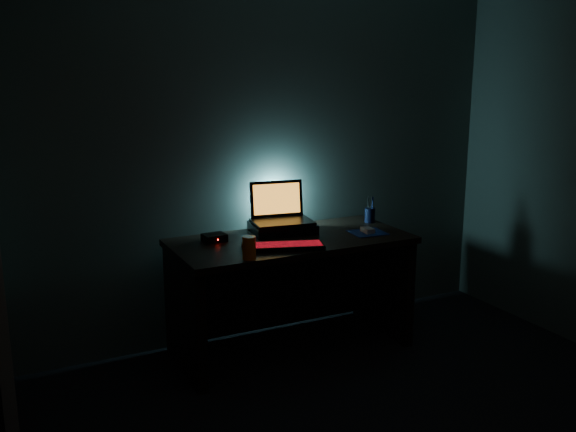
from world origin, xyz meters
The scene contains 10 objects.
room centered at (0.00, 0.00, 1.25)m, with size 3.50×4.00×2.50m.
desk centered at (0.00, 1.67, 0.49)m, with size 1.50×0.70×0.75m.
riser centered at (0.02, 1.78, 0.78)m, with size 0.40×0.30×0.06m, color black.
laptop centered at (0.03, 1.83, 0.87)m, with size 0.41×0.33×0.26m.
keyboard centered at (-0.15, 1.43, 0.76)m, with size 0.51×0.30×0.03m.
mousepad centered at (0.50, 1.52, 0.75)m, with size 0.22×0.20×0.00m, color navy.
mouse centered at (0.50, 1.52, 0.77)m, with size 0.06×0.10×0.03m, color #97979D.
pen_cup centered at (0.68, 1.76, 0.80)m, with size 0.07×0.07×0.10m, color black.
juice_glass centered at (-0.41, 1.33, 0.82)m, with size 0.08×0.08×0.13m, color #F95B0D.
router centered at (-0.46, 1.77, 0.77)m, with size 0.14×0.12×0.05m.
Camera 1 is at (-1.76, -1.86, 1.80)m, focal length 40.00 mm.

